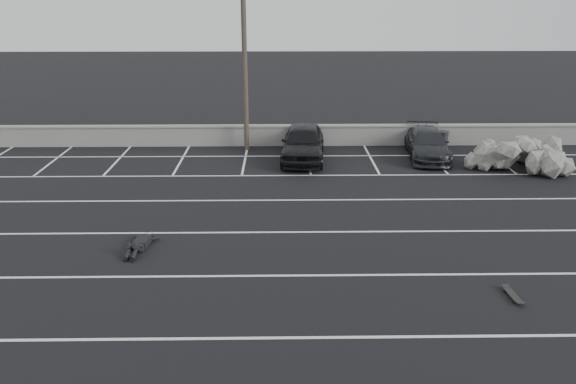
{
  "coord_description": "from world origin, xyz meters",
  "views": [
    {
      "loc": [
        -0.34,
        -14.07,
        7.64
      ],
      "look_at": [
        -0.07,
        4.17,
        1.0
      ],
      "focal_mm": 35.0,
      "sensor_mm": 36.0,
      "label": 1
    }
  ],
  "objects_px": {
    "car_left": "(303,142)",
    "skateboard": "(513,295)",
    "trash_bin": "(443,139)",
    "person": "(142,239)",
    "car_right": "(427,144)",
    "riprap_pile": "(522,158)",
    "utility_pole": "(245,54)"
  },
  "relations": [
    {
      "from": "car_left",
      "to": "skateboard",
      "type": "xyz_separation_m",
      "value": [
        4.99,
        -12.74,
        -0.75
      ]
    },
    {
      "from": "trash_bin",
      "to": "riprap_pile",
      "type": "bearing_deg",
      "value": -53.69
    },
    {
      "from": "car_left",
      "to": "car_right",
      "type": "relative_size",
      "value": 1.07
    },
    {
      "from": "car_right",
      "to": "person",
      "type": "height_order",
      "value": "car_right"
    },
    {
      "from": "trash_bin",
      "to": "skateboard",
      "type": "height_order",
      "value": "trash_bin"
    },
    {
      "from": "car_left",
      "to": "trash_bin",
      "type": "height_order",
      "value": "car_left"
    },
    {
      "from": "trash_bin",
      "to": "riprap_pile",
      "type": "height_order",
      "value": "riprap_pile"
    },
    {
      "from": "car_left",
      "to": "trash_bin",
      "type": "distance_m",
      "value": 7.45
    },
    {
      "from": "car_left",
      "to": "utility_pole",
      "type": "distance_m",
      "value": 5.05
    },
    {
      "from": "person",
      "to": "car_right",
      "type": "bearing_deg",
      "value": 47.55
    },
    {
      "from": "riprap_pile",
      "to": "car_right",
      "type": "bearing_deg",
      "value": 154.74
    },
    {
      "from": "car_left",
      "to": "car_right",
      "type": "xyz_separation_m",
      "value": [
        5.94,
        0.24,
        -0.16
      ]
    },
    {
      "from": "utility_pole",
      "to": "trash_bin",
      "type": "bearing_deg",
      "value": 1.16
    },
    {
      "from": "utility_pole",
      "to": "skateboard",
      "type": "distance_m",
      "value": 17.06
    },
    {
      "from": "car_left",
      "to": "skateboard",
      "type": "relative_size",
      "value": 5.95
    },
    {
      "from": "car_right",
      "to": "trash_bin",
      "type": "bearing_deg",
      "value": 60.11
    },
    {
      "from": "utility_pole",
      "to": "riprap_pile",
      "type": "relative_size",
      "value": 1.76
    },
    {
      "from": "riprap_pile",
      "to": "person",
      "type": "relative_size",
      "value": 2.22
    },
    {
      "from": "car_left",
      "to": "person",
      "type": "height_order",
      "value": "car_left"
    },
    {
      "from": "trash_bin",
      "to": "skateboard",
      "type": "xyz_separation_m",
      "value": [
        -2.18,
        -14.68,
        -0.36
      ]
    },
    {
      "from": "riprap_pile",
      "to": "skateboard",
      "type": "distance_m",
      "value": 12.16
    },
    {
      "from": "skateboard",
      "to": "person",
      "type": "bearing_deg",
      "value": 158.7
    },
    {
      "from": "trash_bin",
      "to": "car_left",
      "type": "bearing_deg",
      "value": -164.85
    },
    {
      "from": "utility_pole",
      "to": "person",
      "type": "distance_m",
      "value": 12.29
    },
    {
      "from": "riprap_pile",
      "to": "utility_pole",
      "type": "bearing_deg",
      "value": 165.21
    },
    {
      "from": "trash_bin",
      "to": "person",
      "type": "height_order",
      "value": "trash_bin"
    },
    {
      "from": "riprap_pile",
      "to": "skateboard",
      "type": "relative_size",
      "value": 6.49
    },
    {
      "from": "car_right",
      "to": "skateboard",
      "type": "relative_size",
      "value": 5.58
    },
    {
      "from": "riprap_pile",
      "to": "car_left",
      "type": "bearing_deg",
      "value": 170.92
    },
    {
      "from": "person",
      "to": "skateboard",
      "type": "relative_size",
      "value": 2.92
    },
    {
      "from": "utility_pole",
      "to": "skateboard",
      "type": "xyz_separation_m",
      "value": [
        7.74,
        -14.48,
        -4.61
      ]
    },
    {
      "from": "car_left",
      "to": "person",
      "type": "bearing_deg",
      "value": -115.36
    }
  ]
}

